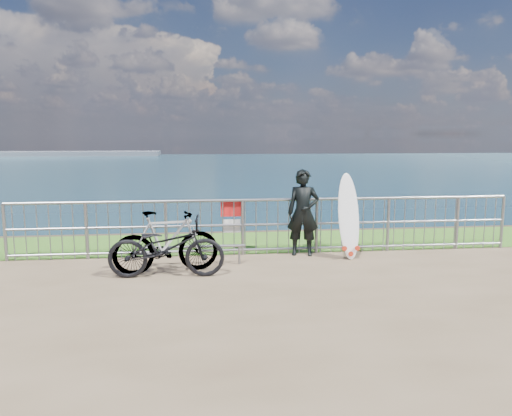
{
  "coord_description": "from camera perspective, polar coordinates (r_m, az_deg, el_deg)",
  "views": [
    {
      "loc": [
        -1.33,
        -8.1,
        2.39
      ],
      "look_at": [
        -0.28,
        1.2,
        1.0
      ],
      "focal_mm": 35.0,
      "sensor_mm": 36.0,
      "label": 1
    }
  ],
  "objects": [
    {
      "name": "surfer",
      "position": [
        9.88,
        5.41,
        -0.54
      ],
      "size": [
        0.69,
        0.53,
        1.71
      ],
      "primitive_type": "imported",
      "rotation": [
        0.0,
        0.0,
        -0.21
      ],
      "color": "black",
      "rests_on": "ground"
    },
    {
      "name": "bicycle_near",
      "position": [
        8.51,
        -10.23,
        -4.45
      ],
      "size": [
        1.97,
        0.75,
        1.02
      ],
      "primitive_type": "imported",
      "rotation": [
        0.0,
        0.0,
        1.53
      ],
      "color": "black",
      "rests_on": "ground"
    },
    {
      "name": "surfboard",
      "position": [
        9.77,
        10.56,
        -1.28
      ],
      "size": [
        0.49,
        0.45,
        1.66
      ],
      "color": "white",
      "rests_on": "ground"
    },
    {
      "name": "grass_strip",
      "position": [
        11.14,
        0.54,
        -3.89
      ],
      "size": [
        120.0,
        120.0,
        0.0
      ],
      "primitive_type": "plane",
      "color": "#356F1E",
      "rests_on": "ground"
    },
    {
      "name": "bicycle_far",
      "position": [
        8.76,
        -10.22,
        -3.83
      ],
      "size": [
        1.89,
        0.85,
        1.1
      ],
      "primitive_type": "imported",
      "rotation": [
        0.0,
        0.0,
        1.76
      ],
      "color": "black",
      "rests_on": "ground"
    },
    {
      "name": "bike_rack",
      "position": [
        9.21,
        -6.96,
        -4.65
      ],
      "size": [
        1.82,
        0.05,
        0.38
      ],
      "color": "gray",
      "rests_on": "ground"
    },
    {
      "name": "seascape",
      "position": [
        161.39,
        -21.82,
        5.59
      ],
      "size": [
        260.0,
        260.0,
        5.0
      ],
      "color": "brown",
      "rests_on": "ground"
    },
    {
      "name": "railing",
      "position": [
        9.96,
        1.37,
        -2.03
      ],
      "size": [
        10.06,
        0.1,
        1.13
      ],
      "color": "gray",
      "rests_on": "ground"
    }
  ]
}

